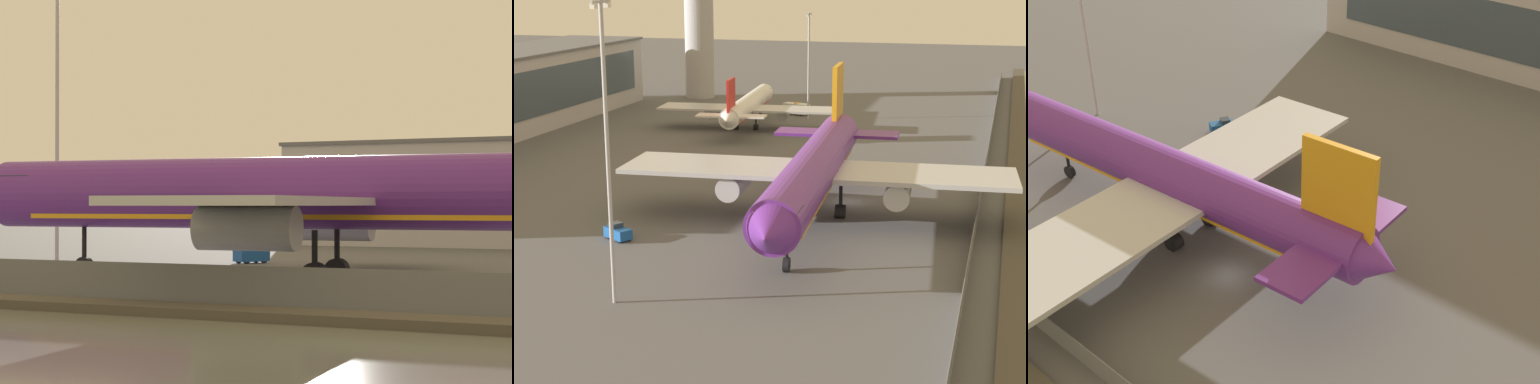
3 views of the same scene
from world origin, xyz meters
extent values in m
plane|color=#565659|center=(0.00, 0.00, 0.00)|extent=(500.00, 500.00, 0.00)
cube|color=slate|center=(0.00, -16.00, 1.14)|extent=(280.00, 0.08, 2.28)
cylinder|color=slate|center=(0.00, -16.00, 1.14)|extent=(0.10, 0.10, 2.28)
cylinder|color=#602889|center=(-10.74, 2.11, 6.41)|extent=(47.37, 8.60, 5.23)
cone|color=#602889|center=(14.20, 3.91, 6.41)|extent=(3.73, 4.94, 4.71)
cube|color=#232D3D|center=(-32.36, 0.56, 7.07)|extent=(3.19, 4.64, 1.57)
cube|color=orange|center=(-10.74, 2.11, 4.97)|extent=(40.25, 7.05, 0.94)
cube|color=#B7BABF|center=(-7.58, -9.00, 5.76)|extent=(11.96, 23.30, 0.52)
cube|color=#B7BABF|center=(-9.20, 13.56, 5.76)|extent=(11.96, 23.30, 0.52)
cylinder|color=#B7BABF|center=(-9.12, -7.30, 4.06)|extent=(6.79, 3.34, 2.88)
cylinder|color=#B7BABF|center=(-10.48, 11.65, 4.06)|extent=(6.79, 3.34, 2.88)
cube|color=orange|center=(9.94, 3.60, 11.64)|extent=(7.09, 1.13, 8.90)
cube|color=#602889|center=(10.24, -0.54, 6.80)|extent=(5.30, 8.61, 0.42)
cube|color=#602889|center=(9.64, 7.74, 6.80)|extent=(5.30, 8.61, 0.42)
cylinder|color=black|center=(-27.19, 0.93, 2.26)|extent=(0.37, 0.37, 3.06)
cylinder|color=black|center=(-27.19, 0.93, 0.73)|extent=(1.50, 0.68, 1.47)
cylinder|color=black|center=(-7.25, -0.39, 2.26)|extent=(0.42, 0.42, 3.06)
cylinder|color=black|center=(-7.25, -0.39, 0.73)|extent=(1.77, 1.30, 1.69)
cylinder|color=black|center=(-7.64, 5.09, 2.26)|extent=(0.42, 0.42, 3.06)
cylinder|color=black|center=(-7.64, 5.09, 0.73)|extent=(1.77, 1.30, 1.69)
cube|color=#19519E|center=(-22.17, 21.06, 0.75)|extent=(2.99, 3.57, 1.11)
cube|color=#283847|center=(-21.97, 21.41, 1.55)|extent=(1.67, 1.61, 0.50)
cylinder|color=black|center=(-22.26, 22.26, 0.35)|extent=(0.54, 0.72, 0.70)
cylinder|color=black|center=(-21.09, 21.57, 0.35)|extent=(0.54, 0.72, 0.70)
cylinder|color=black|center=(-23.26, 20.54, 0.35)|extent=(0.54, 0.72, 0.70)
cylinder|color=black|center=(-22.09, 19.86, 0.35)|extent=(0.54, 0.72, 0.70)
cylinder|color=#A8A8AD|center=(-38.94, 13.37, 12.99)|extent=(0.36, 0.36, 25.98)
camera|label=1|loc=(18.04, -64.27, 5.54)|focal=70.00mm
camera|label=2|loc=(-102.55, -18.74, 28.00)|focal=60.00mm
camera|label=3|loc=(39.52, -36.88, 42.63)|focal=50.00mm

